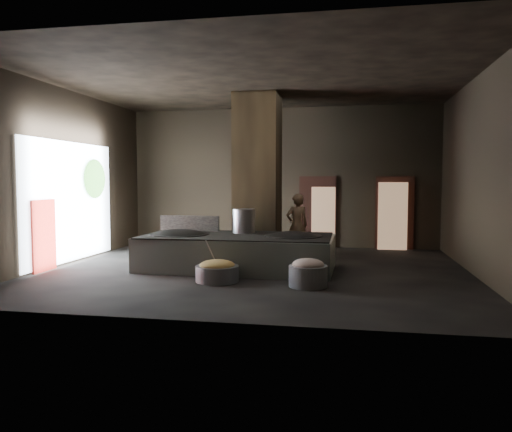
% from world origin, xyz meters
% --- Properties ---
extents(floor, '(10.00, 9.00, 0.10)m').
position_xyz_m(floor, '(0.00, 0.00, -0.05)').
color(floor, black).
rests_on(floor, ground).
extents(ceiling, '(10.00, 9.00, 0.10)m').
position_xyz_m(ceiling, '(0.00, 0.00, 4.55)').
color(ceiling, black).
rests_on(ceiling, back_wall).
extents(back_wall, '(10.00, 0.10, 4.50)m').
position_xyz_m(back_wall, '(0.00, 4.55, 2.25)').
color(back_wall, black).
rests_on(back_wall, ground).
extents(front_wall, '(10.00, 0.10, 4.50)m').
position_xyz_m(front_wall, '(0.00, -4.55, 2.25)').
color(front_wall, black).
rests_on(front_wall, ground).
extents(left_wall, '(0.10, 9.00, 4.50)m').
position_xyz_m(left_wall, '(-5.05, 0.00, 2.25)').
color(left_wall, black).
rests_on(left_wall, ground).
extents(right_wall, '(0.10, 9.00, 4.50)m').
position_xyz_m(right_wall, '(5.05, 0.00, 2.25)').
color(right_wall, black).
rests_on(right_wall, ground).
extents(pillar, '(1.20, 1.20, 4.50)m').
position_xyz_m(pillar, '(-0.30, 1.90, 2.25)').
color(pillar, black).
rests_on(pillar, ground).
extents(hearth_platform, '(4.66, 2.31, 0.80)m').
position_xyz_m(hearth_platform, '(-0.46, 0.04, 0.40)').
color(hearth_platform, '#B1C5B5').
rests_on(hearth_platform, ground).
extents(platform_cap, '(4.51, 2.16, 0.03)m').
position_xyz_m(platform_cap, '(-0.46, 0.04, 0.82)').
color(platform_cap, black).
rests_on(platform_cap, hearth_platform).
extents(wok_left, '(1.45, 1.45, 0.40)m').
position_xyz_m(wok_left, '(-1.91, -0.01, 0.75)').
color(wok_left, black).
rests_on(wok_left, hearth_platform).
extents(wok_left_rim, '(1.48, 1.48, 0.05)m').
position_xyz_m(wok_left_rim, '(-1.91, -0.01, 0.82)').
color(wok_left_rim, black).
rests_on(wok_left_rim, hearth_platform).
extents(wok_right, '(1.35, 1.35, 0.38)m').
position_xyz_m(wok_right, '(0.89, 0.09, 0.75)').
color(wok_right, black).
rests_on(wok_right, hearth_platform).
extents(wok_right_rim, '(1.38, 1.38, 0.05)m').
position_xyz_m(wok_right_rim, '(0.89, 0.09, 0.82)').
color(wok_right_rim, black).
rests_on(wok_right_rim, hearth_platform).
extents(stock_pot, '(0.56, 0.56, 0.60)m').
position_xyz_m(stock_pot, '(-0.41, 0.59, 1.13)').
color(stock_pot, '#9B9EA3').
rests_on(stock_pot, hearth_platform).
extents(splash_guard, '(1.60, 0.10, 0.40)m').
position_xyz_m(splash_guard, '(-1.91, 0.79, 1.03)').
color(splash_guard, black).
rests_on(splash_guard, hearth_platform).
extents(cook, '(0.77, 0.66, 1.78)m').
position_xyz_m(cook, '(0.76, 2.23, 0.89)').
color(cook, '#8D6847').
rests_on(cook, ground).
extents(veg_basin, '(1.09, 1.09, 0.34)m').
position_xyz_m(veg_basin, '(-0.54, -1.51, 0.17)').
color(veg_basin, gray).
rests_on(veg_basin, ground).
extents(veg_fill, '(0.75, 0.75, 0.23)m').
position_xyz_m(veg_fill, '(-0.54, -1.51, 0.35)').
color(veg_fill, olive).
rests_on(veg_fill, veg_basin).
extents(ladle, '(0.24, 0.31, 0.65)m').
position_xyz_m(ladle, '(-0.69, -1.36, 0.55)').
color(ladle, '#9B9EA3').
rests_on(ladle, veg_basin).
extents(meat_basin, '(0.88, 0.88, 0.43)m').
position_xyz_m(meat_basin, '(1.40, -1.68, 0.21)').
color(meat_basin, gray).
rests_on(meat_basin, ground).
extents(meat_fill, '(0.65, 0.65, 0.25)m').
position_xyz_m(meat_fill, '(1.40, -1.68, 0.45)').
color(meat_fill, '#AA7666').
rests_on(meat_fill, meat_basin).
extents(doorway_near, '(1.18, 0.08, 2.38)m').
position_xyz_m(doorway_near, '(1.20, 4.45, 1.10)').
color(doorway_near, black).
rests_on(doorway_near, ground).
extents(doorway_near_glow, '(0.76, 0.04, 1.80)m').
position_xyz_m(doorway_near_glow, '(1.39, 4.42, 1.05)').
color(doorway_near_glow, '#8C6647').
rests_on(doorway_near_glow, ground).
extents(doorway_far, '(1.18, 0.08, 2.38)m').
position_xyz_m(doorway_far, '(3.60, 4.45, 1.10)').
color(doorway_far, black).
rests_on(doorway_far, ground).
extents(doorway_far_glow, '(0.89, 0.04, 2.10)m').
position_xyz_m(doorway_far_glow, '(3.53, 4.25, 1.05)').
color(doorway_far_glow, '#8C6647').
rests_on(doorway_far_glow, ground).
extents(left_opening, '(0.04, 4.20, 3.10)m').
position_xyz_m(left_opening, '(-4.95, 0.20, 1.60)').
color(left_opening, white).
rests_on(left_opening, ground).
extents(pavilion_sliver, '(0.05, 0.90, 1.70)m').
position_xyz_m(pavilion_sliver, '(-4.88, -1.10, 0.85)').
color(pavilion_sliver, maroon).
rests_on(pavilion_sliver, ground).
extents(tree_silhouette, '(0.28, 1.10, 1.10)m').
position_xyz_m(tree_silhouette, '(-4.85, 1.30, 2.20)').
color(tree_silhouette, '#194714').
rests_on(tree_silhouette, left_opening).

